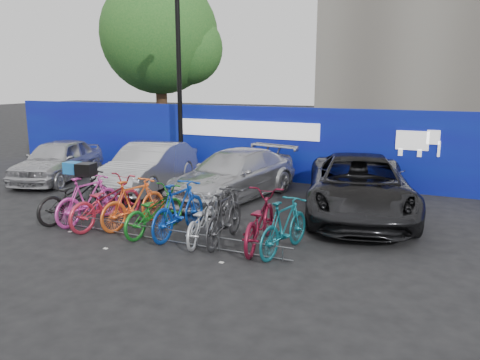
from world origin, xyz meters
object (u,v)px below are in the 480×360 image
Objects in this scene: bike_rack at (162,234)px; bike_6 at (201,220)px; car_2 at (233,175)px; bike_9 at (284,226)px; bike_8 at (259,220)px; bike_4 at (154,211)px; car_3 at (359,186)px; car_0 at (58,160)px; bike_2 at (106,202)px; bike_3 at (134,203)px; bike_7 at (224,217)px; lamppost at (179,79)px; bike_0 at (75,196)px; tree at (165,38)px; car_1 at (150,166)px; bike_5 at (179,209)px; bike_1 at (88,199)px.

bike_6 is at bearing 28.05° from bike_rack.
car_2 is 2.56× the size of bike_9.
bike_8 is 0.59m from bike_9.
car_2 is at bearing -88.72° from bike_4.
bike_8 is at bearing -127.90° from car_3.
bike_rack is 3.23× the size of bike_6.
car_0 is 7.84m from bike_6.
bike_2 is (4.67, -3.20, -0.12)m from car_0.
bike_3 is 1.00× the size of bike_7.
lamppost is at bearing 20.59° from car_0.
car_3 reaches higher than bike_6.
bike_7 is at bearing -137.32° from car_3.
bike_rack is at bearing 17.05° from bike_6.
car_3 is 2.47× the size of bike_0.
car_2 is at bearing -92.89° from bike_3.
bike_3 is 0.67m from bike_4.
bike_rack is (3.20, -6.00, -3.11)m from lamppost.
bike_rack is at bearing -61.93° from lamppost.
tree is 1.86× the size of car_1.
bike_8 reaches higher than bike_rack.
bike_rack is 2.96× the size of bike_4.
bike_6 is at bearing 171.18° from bike_5.
bike_2 is (5.02, -10.24, -4.52)m from tree.
bike_3 is at bearing 7.44° from bike_9.
bike_1 is 0.88× the size of bike_2.
bike_7 is (-2.09, -3.14, -0.17)m from car_3.
bike_2 is 4.23m from bike_9.
bike_2 is at bearing 3.50° from bike_5.
bike_3 reaches higher than bike_2.
bike_1 is (0.71, -3.44, -0.13)m from car_1.
bike_rack is at bearing -45.18° from car_0.
tree is 6.14m from lamppost.
lamppost is 3.31× the size of bike_3.
car_3 is (3.27, 3.63, 0.56)m from bike_rack.
car_1 is 5.92m from bike_8.
car_2 is at bearing -114.23° from bike_1.
bike_9 is (2.69, -3.46, -0.13)m from car_2.
car_0 is at bearing -27.62° from bike_8.
bike_1 is 1.18m from bike_3.
car_2 reaches higher than bike_4.
bike_2 is at bearing 166.82° from bike_rack.
bike_2 is at bearing -2.72° from bike_7.
bike_5 is at bearing -55.91° from tree.
tree is at bearing -56.06° from bike_7.
bike_3 is at bearing -60.73° from tree.
bike_3 is (-0.91, -3.30, -0.11)m from car_2.
bike_5 is 1.06× the size of bike_7.
car_2 is at bearing 161.90° from car_3.
car_0 is 8.23m from bike_7.
bike_5 is (0.59, 0.05, 0.09)m from bike_4.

